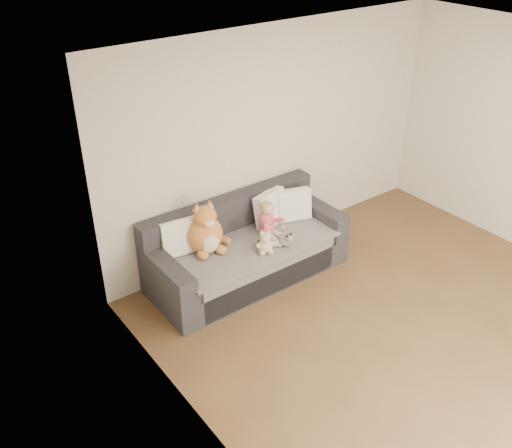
{
  "coord_description": "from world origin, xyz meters",
  "views": [
    {
      "loc": [
        -3.81,
        -2.23,
        3.77
      ],
      "look_at": [
        -0.77,
        1.87,
        0.75
      ],
      "focal_mm": 40.0,
      "sensor_mm": 36.0,
      "label": 1
    }
  ],
  "objects_px": {
    "sofa": "(246,251)",
    "plush_cat": "(206,232)",
    "toddler": "(269,222)",
    "teddy_bear": "(265,244)",
    "sippy_cup": "(260,241)"
  },
  "relations": [
    {
      "from": "plush_cat",
      "to": "toddler",
      "type": "bearing_deg",
      "value": -4.85
    },
    {
      "from": "teddy_bear",
      "to": "sofa",
      "type": "bearing_deg",
      "value": 114.22
    },
    {
      "from": "plush_cat",
      "to": "teddy_bear",
      "type": "xyz_separation_m",
      "value": [
        0.46,
        -0.41,
        -0.11
      ]
    },
    {
      "from": "toddler",
      "to": "teddy_bear",
      "type": "distance_m",
      "value": 0.36
    },
    {
      "from": "plush_cat",
      "to": "teddy_bear",
      "type": "distance_m",
      "value": 0.63
    },
    {
      "from": "plush_cat",
      "to": "teddy_bear",
      "type": "relative_size",
      "value": 2.22
    },
    {
      "from": "teddy_bear",
      "to": "toddler",
      "type": "bearing_deg",
      "value": 69.48
    },
    {
      "from": "sofa",
      "to": "teddy_bear",
      "type": "bearing_deg",
      "value": -88.49
    },
    {
      "from": "sofa",
      "to": "plush_cat",
      "type": "xyz_separation_m",
      "value": [
        -0.46,
        0.07,
        0.38
      ]
    },
    {
      "from": "sofa",
      "to": "sippy_cup",
      "type": "height_order",
      "value": "sofa"
    },
    {
      "from": "sofa",
      "to": "teddy_bear",
      "type": "distance_m",
      "value": 0.44
    },
    {
      "from": "sippy_cup",
      "to": "sofa",
      "type": "bearing_deg",
      "value": 102.91
    },
    {
      "from": "sofa",
      "to": "toddler",
      "type": "xyz_separation_m",
      "value": [
        0.25,
        -0.08,
        0.33
      ]
    },
    {
      "from": "sofa",
      "to": "toddler",
      "type": "bearing_deg",
      "value": -18.36
    },
    {
      "from": "sofa",
      "to": "sippy_cup",
      "type": "bearing_deg",
      "value": -77.09
    }
  ]
}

